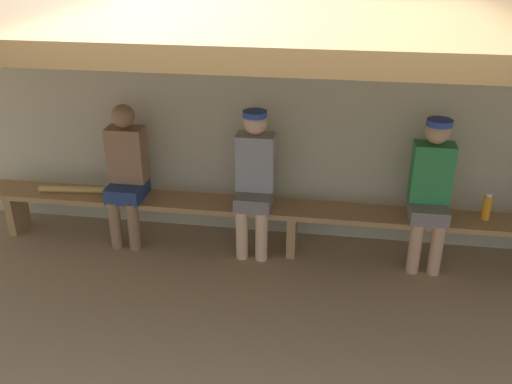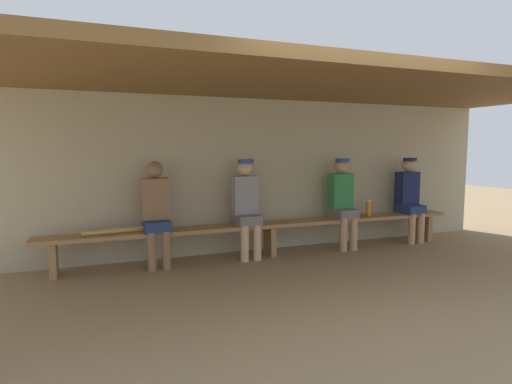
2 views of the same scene
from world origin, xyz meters
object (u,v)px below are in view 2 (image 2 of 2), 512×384
object	(u,v)px
bench	(270,228)
player_in_white	(156,210)
player_in_blue	(409,195)
baseball_bat	(115,231)
player_shirtless_tan	(342,199)
water_bottle_clear	(369,208)
player_in_red	(246,204)

from	to	relation	value
bench	player_in_white	xyz separation A→B (m)	(-1.56, 0.00, 0.34)
player_in_blue	baseball_bat	xyz separation A→B (m)	(-4.48, -0.00, -0.25)
bench	player_shirtless_tan	bearing A→B (deg)	0.17
bench	player_in_blue	size ratio (longest dim) A/B	4.46
player_in_white	player_shirtless_tan	size ratio (longest dim) A/B	0.99
water_bottle_clear	player_in_red	bearing A→B (deg)	-179.01
baseball_bat	water_bottle_clear	bearing A→B (deg)	-4.83
water_bottle_clear	baseball_bat	size ratio (longest dim) A/B	0.31
baseball_bat	player_in_blue	bearing A→B (deg)	-5.38
player_in_red	baseball_bat	bearing A→B (deg)	-179.88
player_in_white	player_shirtless_tan	distance (m)	2.74
player_in_white	player_shirtless_tan	world-z (taller)	player_shirtless_tan
water_bottle_clear	baseball_bat	world-z (taller)	water_bottle_clear
player_in_white	baseball_bat	xyz separation A→B (m)	(-0.49, -0.00, -0.24)
player_shirtless_tan	player_in_white	bearing A→B (deg)	-179.99
player_in_blue	player_shirtless_tan	world-z (taller)	same
player_in_blue	water_bottle_clear	bearing A→B (deg)	177.32
player_in_blue	player_shirtless_tan	xyz separation A→B (m)	(-1.25, 0.00, 0.00)
player_shirtless_tan	player_in_red	xyz separation A→B (m)	(-1.53, 0.00, 0.00)
player_in_white	player_shirtless_tan	bearing A→B (deg)	0.01
player_in_white	player_in_blue	distance (m)	3.99
player_shirtless_tan	water_bottle_clear	bearing A→B (deg)	4.04
bench	player_shirtless_tan	size ratio (longest dim) A/B	4.46
player_in_white	baseball_bat	world-z (taller)	player_in_white
bench	player_in_white	bearing A→B (deg)	179.89
player_in_blue	water_bottle_clear	distance (m)	0.77
player_in_blue	player_in_red	xyz separation A→B (m)	(-2.78, 0.00, 0.00)
water_bottle_clear	player_in_white	bearing A→B (deg)	-179.37
player_in_blue	player_in_red	world-z (taller)	same
player_in_blue	player_shirtless_tan	distance (m)	1.25
player_in_blue	player_in_red	bearing A→B (deg)	180.00
player_in_blue	water_bottle_clear	xyz separation A→B (m)	(-0.75, 0.04, -0.17)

